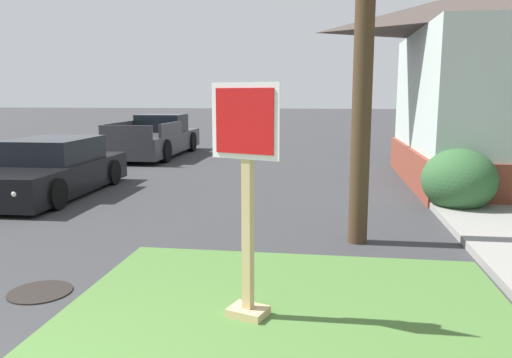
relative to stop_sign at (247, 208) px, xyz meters
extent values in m
cube|color=tan|center=(0.01, 0.01, 0.01)|extent=(0.11, 0.11, 2.18)
cube|color=tan|center=(0.01, 0.01, -1.04)|extent=(0.43, 0.38, 0.08)
cube|color=white|center=(-0.01, -0.03, 0.81)|extent=(0.66, 0.24, 0.69)
cube|color=red|center=(-0.02, -0.05, 0.81)|extent=(0.56, 0.21, 0.59)
cylinder|color=black|center=(-2.44, 0.43, -1.15)|extent=(0.70, 0.70, 0.02)
cube|color=black|center=(-5.35, 5.67, -0.75)|extent=(1.92, 4.51, 0.64)
cube|color=black|center=(-5.36, 5.89, -0.19)|extent=(1.60, 2.09, 0.56)
cylinder|color=black|center=(-4.46, 4.31, -0.85)|extent=(0.24, 0.63, 0.62)
cylinder|color=black|center=(-4.54, 7.07, -0.85)|extent=(0.24, 0.63, 0.62)
cylinder|color=black|center=(-6.24, 7.03, -0.85)|extent=(0.24, 0.63, 0.62)
sphere|color=white|center=(-4.75, 3.50, -0.69)|extent=(0.14, 0.14, 0.14)
sphere|color=red|center=(-4.87, 7.87, -0.69)|extent=(0.12, 0.12, 0.12)
sphere|color=red|center=(-5.95, 7.84, -0.69)|extent=(0.12, 0.12, 0.12)
cube|color=#38383D|center=(-5.48, 12.92, -0.66)|extent=(1.96, 5.61, 0.68)
cube|color=black|center=(-5.49, 13.71, -0.02)|extent=(1.69, 1.47, 0.68)
cube|color=#38383D|center=(-6.37, 11.94, -0.10)|extent=(0.13, 2.35, 0.44)
cube|color=#38383D|center=(-4.57, 11.96, -0.10)|extent=(0.13, 2.35, 0.44)
cube|color=#38383D|center=(-5.45, 10.18, -0.10)|extent=(1.71, 0.12, 0.44)
cylinder|color=black|center=(-6.39, 14.59, -0.78)|extent=(0.27, 0.76, 0.76)
cylinder|color=black|center=(-4.61, 14.61, -0.78)|extent=(0.27, 0.76, 0.76)
cylinder|color=black|center=(-6.35, 11.24, -0.78)|extent=(0.27, 0.76, 0.76)
cylinder|color=black|center=(-4.58, 11.26, -0.78)|extent=(0.27, 0.76, 0.76)
ellipsoid|color=#305B31|center=(3.23, 5.33, -0.55)|extent=(1.39, 1.39, 1.21)
camera|label=1|loc=(0.74, -4.51, 1.05)|focal=35.05mm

